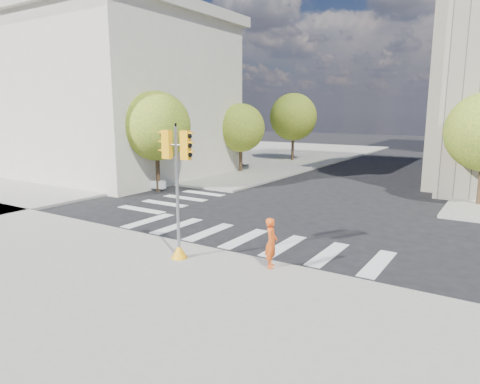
# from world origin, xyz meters

# --- Properties ---
(ground) EXTENTS (160.00, 160.00, 0.00)m
(ground) POSITION_xyz_m (0.00, 0.00, 0.00)
(ground) COLOR black
(ground) RESTS_ON ground
(sidewalk_near) EXTENTS (30.00, 14.00, 0.15)m
(sidewalk_near) POSITION_xyz_m (0.00, -11.00, 0.07)
(sidewalk_near) COLOR gray
(sidewalk_near) RESTS_ON ground
(sidewalk_far_left) EXTENTS (28.00, 40.00, 0.15)m
(sidewalk_far_left) POSITION_xyz_m (-20.00, 26.00, 0.07)
(sidewalk_far_left) COLOR gray
(sidewalk_far_left) RESTS_ON ground
(classical_building) EXTENTS (19.00, 15.00, 12.70)m
(classical_building) POSITION_xyz_m (-20.00, 8.00, 6.44)
(classical_building) COLOR beige
(classical_building) RESTS_ON ground
(tree_lw_near) EXTENTS (4.40, 4.40, 6.41)m
(tree_lw_near) POSITION_xyz_m (-10.50, 4.00, 4.20)
(tree_lw_near) COLOR #382616
(tree_lw_near) RESTS_ON ground
(tree_lw_mid) EXTENTS (4.00, 4.00, 5.77)m
(tree_lw_mid) POSITION_xyz_m (-10.50, 14.00, 3.76)
(tree_lw_mid) COLOR #382616
(tree_lw_mid) RESTS_ON ground
(tree_lw_far) EXTENTS (4.80, 4.80, 6.95)m
(tree_lw_far) POSITION_xyz_m (-10.50, 24.00, 4.54)
(tree_lw_far) COLOR #382616
(tree_lw_far) RESTS_ON ground
(traffic_signal) EXTENTS (1.07, 0.56, 4.61)m
(traffic_signal) POSITION_xyz_m (-0.54, -5.54, 2.11)
(traffic_signal) COLOR #F8A30D
(traffic_signal) RESTS_ON sidewalk_near
(photographer) EXTENTS (0.59, 0.70, 1.65)m
(photographer) POSITION_xyz_m (2.55, -4.60, 0.97)
(photographer) COLOR #DF4F15
(photographer) RESTS_ON sidewalk_near
(planter_wall) EXTENTS (5.97, 1.52, 0.50)m
(planter_wall) POSITION_xyz_m (-13.08, 3.59, 0.40)
(planter_wall) COLOR silver
(planter_wall) RESTS_ON sidewalk_left_near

